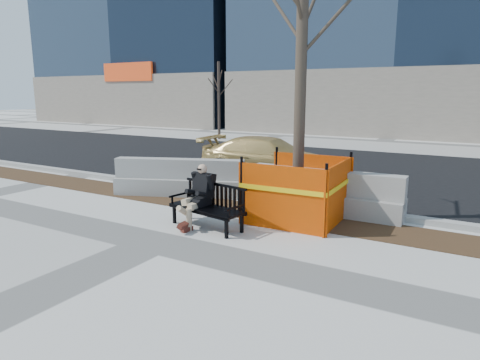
# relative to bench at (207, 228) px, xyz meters

# --- Properties ---
(ground) EXTENTS (120.00, 120.00, 0.00)m
(ground) POSITION_rel_bench_xyz_m (-0.33, -1.13, 0.00)
(ground) COLOR beige
(ground) RESTS_ON ground
(mulch_strip) EXTENTS (40.00, 1.20, 0.02)m
(mulch_strip) POSITION_rel_bench_xyz_m (-0.33, 1.47, 0.00)
(mulch_strip) COLOR #47301C
(mulch_strip) RESTS_ON ground
(asphalt_street) EXTENTS (60.00, 10.40, 0.01)m
(asphalt_street) POSITION_rel_bench_xyz_m (-0.33, 7.67, 0.00)
(asphalt_street) COLOR black
(asphalt_street) RESTS_ON ground
(curb) EXTENTS (60.00, 0.25, 0.12)m
(curb) POSITION_rel_bench_xyz_m (-0.33, 2.42, 0.06)
(curb) COLOR #9E9B93
(curb) RESTS_ON ground
(bench) EXTENTS (1.72, 0.87, 0.87)m
(bench) POSITION_rel_bench_xyz_m (0.00, 0.00, 0.00)
(bench) COLOR black
(bench) RESTS_ON ground
(seated_man) EXTENTS (0.67, 0.95, 1.21)m
(seated_man) POSITION_rel_bench_xyz_m (-0.22, 0.08, 0.00)
(seated_man) COLOR black
(seated_man) RESTS_ON ground
(tree_fence) EXTENTS (2.82, 2.82, 6.85)m
(tree_fence) POSITION_rel_bench_xyz_m (1.29, 1.44, 0.00)
(tree_fence) COLOR #FF4B00
(tree_fence) RESTS_ON ground
(sedan) EXTENTS (4.45, 2.08, 1.26)m
(sedan) POSITION_rel_bench_xyz_m (-1.16, 5.06, 0.00)
(sedan) COLOR tan
(sedan) RESTS_ON ground
(jersey_barrier_left) EXTENTS (3.34, 1.85, 0.95)m
(jersey_barrier_left) POSITION_rel_bench_xyz_m (-2.15, 1.90, 0.00)
(jersey_barrier_left) COLOR gray
(jersey_barrier_left) RESTS_ON ground
(jersey_barrier_right) EXTENTS (3.38, 0.74, 0.96)m
(jersey_barrier_right) POSITION_rel_bench_xyz_m (1.60, 2.20, 0.00)
(jersey_barrier_right) COLOR gray
(jersey_barrier_right) RESTS_ON ground
(far_tree_left) EXTENTS (1.89, 1.89, 4.64)m
(far_tree_left) POSITION_rel_bench_xyz_m (-8.67, 13.82, 0.00)
(far_tree_left) COLOR #45362C
(far_tree_left) RESTS_ON ground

